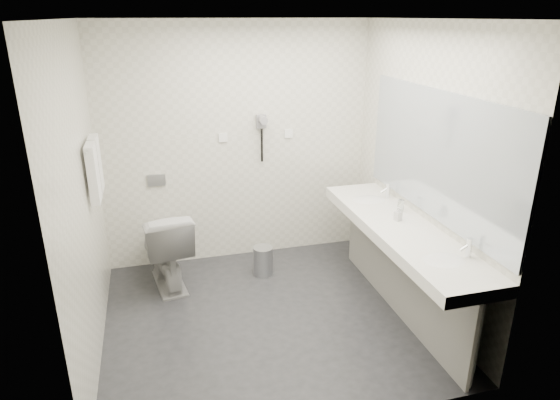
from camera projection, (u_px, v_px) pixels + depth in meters
name	position (u px, v px, depth m)	size (l,w,h in m)	color
floor	(268.00, 317.00, 4.38)	(2.80, 2.80, 0.00)	#26272B
ceiling	(265.00, 19.00, 3.49)	(2.80, 2.80, 0.00)	white
wall_back	(238.00, 146.00, 5.11)	(2.80, 2.80, 0.00)	silver
wall_front	(321.00, 257.00, 2.76)	(2.80, 2.80, 0.00)	silver
wall_left	(81.00, 201.00, 3.59)	(2.60, 2.60, 0.00)	silver
wall_right	(423.00, 171.00, 4.27)	(2.60, 2.60, 0.00)	silver
vanity_counter	(401.00, 231.00, 4.18)	(0.55, 2.20, 0.10)	white
vanity_panel	(399.00, 274.00, 4.34)	(0.03, 2.15, 0.75)	gray
vanity_post_near	(475.00, 345.00, 3.41)	(0.06, 0.06, 0.75)	silver
vanity_post_far	(356.00, 228.00, 5.29)	(0.06, 0.06, 0.75)	silver
mirror	(436.00, 155.00, 4.02)	(0.02, 2.20, 1.05)	#B2BCC6
basin_near	(444.00, 262.00, 3.59)	(0.40, 0.31, 0.05)	white
basin_far	(369.00, 201.00, 4.76)	(0.40, 0.31, 0.05)	white
faucet_near	(469.00, 248.00, 3.60)	(0.04, 0.04, 0.15)	silver
faucet_far	(388.00, 191.00, 4.78)	(0.04, 0.04, 0.15)	silver
soap_bottle_a	(398.00, 214.00, 4.25)	(0.05, 0.05, 0.12)	white
glass_left	(401.00, 205.00, 4.46)	(0.06, 0.06, 0.11)	silver
toilet	(166.00, 247.00, 4.79)	(0.45, 0.79, 0.80)	white
flush_plate	(156.00, 180.00, 5.00)	(0.18, 0.02, 0.12)	#B2B5BA
pedal_bin	(263.00, 261.00, 5.06)	(0.21, 0.21, 0.29)	#B2B5BA
bin_lid	(263.00, 248.00, 5.01)	(0.21, 0.21, 0.01)	#B2B5BA
towel_rail	(90.00, 143.00, 4.00)	(0.02, 0.02, 0.62)	silver
towel_near	(93.00, 173.00, 3.95)	(0.07, 0.24, 0.48)	white
towel_far	(96.00, 164.00, 4.20)	(0.07, 0.24, 0.48)	white
dryer_cradle	(261.00, 121.00, 5.05)	(0.10, 0.04, 0.14)	gray
dryer_barrel	(263.00, 120.00, 4.98)	(0.08, 0.08, 0.14)	gray
dryer_cord	(262.00, 145.00, 5.13)	(0.02, 0.02, 0.35)	black
switch_plate_a	(223.00, 138.00, 5.03)	(0.09, 0.02, 0.09)	white
switch_plate_b	(289.00, 134.00, 5.20)	(0.09, 0.02, 0.09)	white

